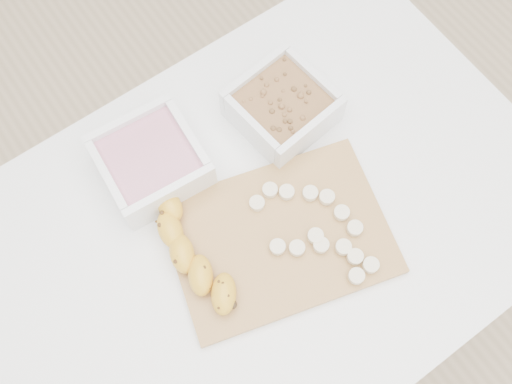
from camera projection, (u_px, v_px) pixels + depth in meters
ground at (262, 299)px, 1.67m from camera, size 3.50×3.50×0.00m
table at (265, 234)px, 1.06m from camera, size 1.00×0.70×0.75m
bowl_yogurt at (151, 162)px, 0.97m from camera, size 0.18×0.18×0.08m
bowl_granola at (282, 107)px, 1.01m from camera, size 0.17×0.17×0.07m
cutting_board at (279, 237)px, 0.95m from camera, size 0.41×0.34×0.01m
banana at (193, 253)px, 0.91m from camera, size 0.12×0.24×0.04m
banana_slices at (319, 229)px, 0.94m from camera, size 0.15×0.23×0.02m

